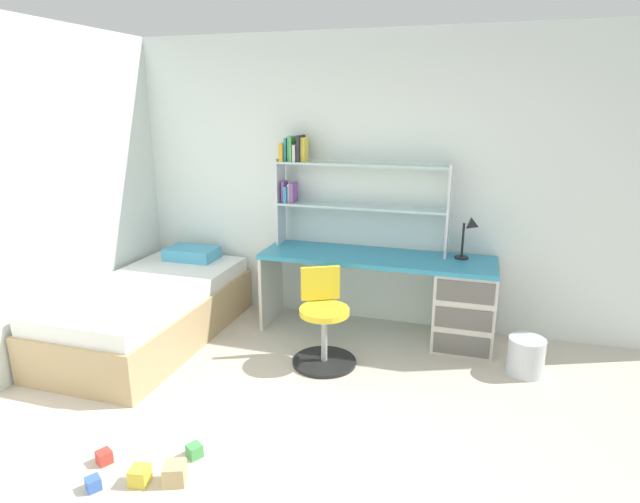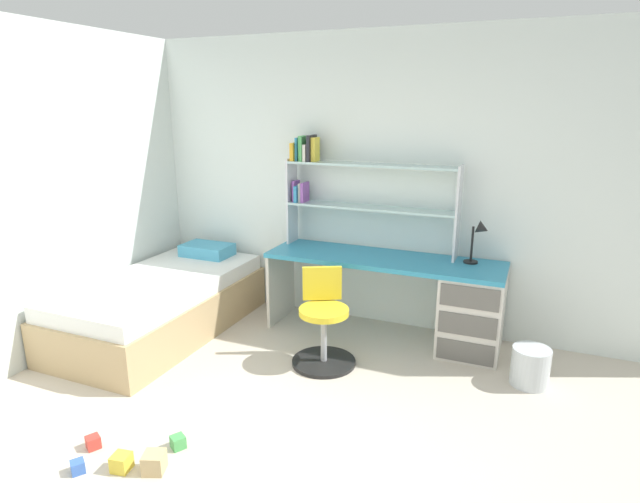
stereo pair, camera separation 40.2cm
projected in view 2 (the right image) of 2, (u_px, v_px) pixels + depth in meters
The scene contains 12 objects.
room_shell at pixel (179, 200), 3.97m from camera, with size 5.70×6.27×2.67m.
desk at pixel (445, 301), 4.44m from camera, with size 2.07×0.60×0.74m.
bookshelf_hutch at pixel (350, 184), 4.70m from camera, with size 1.58×0.22×1.03m.
desk_lamp at pixel (480, 235), 4.28m from camera, with size 0.20×0.17×0.38m.
swivel_chair at pixel (324, 328), 4.19m from camera, with size 0.52×0.52×0.77m.
bed_platform at pixel (162, 304), 4.78m from camera, with size 1.05×2.02×0.65m.
waste_bin at pixel (530, 366), 3.89m from camera, with size 0.28×0.28×0.29m, color silver.
toy_block_green_0 at pixel (178, 442), 3.19m from camera, with size 0.08×0.08×0.08m, color #479E51.
toy_block_blue_1 at pixel (78, 467), 2.98m from camera, with size 0.07×0.07×0.07m, color #3860B7.
toy_block_yellow_2 at pixel (121, 462), 3.00m from camera, with size 0.10×0.10×0.10m, color gold.
toy_block_red_3 at pixel (93, 442), 3.19m from camera, with size 0.08×0.08×0.08m, color red.
toy_block_natural_4 at pixel (154, 462), 2.98m from camera, with size 0.12×0.12×0.12m, color tan.
Camera 2 is at (1.28, -1.93, 2.05)m, focal length 29.13 mm.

